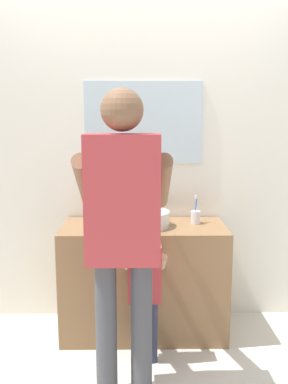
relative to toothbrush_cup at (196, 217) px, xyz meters
name	(u,v)px	position (x,y,z in m)	size (l,w,h in m)	color
ground_plane	(144,352)	(-0.38, -0.35, -0.86)	(14.00, 14.00, 0.00)	silver
back_wall	(143,147)	(-0.38, 0.27, 0.49)	(4.40, 0.10, 2.70)	silver
vanity_cabinet	(144,279)	(-0.38, -0.05, -0.46)	(1.18, 0.54, 0.81)	olive
sink_basin	(144,219)	(-0.38, -0.07, 0.01)	(0.37, 0.37, 0.11)	silver
faucet	(143,209)	(-0.38, 0.15, 0.03)	(0.18, 0.14, 0.18)	#B7BABF
toothbrush_cup	(196,217)	(0.00, 0.00, 0.00)	(0.07, 0.07, 0.21)	silver
child_toddler	(145,281)	(-0.38, -0.45, -0.31)	(0.28, 0.28, 0.92)	#2D334C
adult_parent	(123,218)	(-0.50, -0.76, 0.18)	(0.54, 0.56, 1.73)	#47474C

